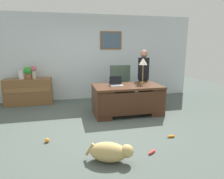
{
  "coord_description": "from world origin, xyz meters",
  "views": [
    {
      "loc": [
        -0.82,
        -4.09,
        1.71
      ],
      "look_at": [
        0.22,
        0.3,
        0.75
      ],
      "focal_mm": 32.59,
      "sensor_mm": 36.0,
      "label": 1
    }
  ],
  "objects_px": {
    "armchair": "(121,87)",
    "vase_empty": "(21,75)",
    "laptop": "(116,83)",
    "desk_lamp": "(143,63)",
    "dog_toy_bone": "(171,136)",
    "dog_lying": "(110,152)",
    "vase_with_flowers": "(34,71)",
    "dog_toy_plush": "(152,152)",
    "person_standing": "(143,77)",
    "dog_toy_ball": "(47,140)",
    "potted_plant": "(28,72)",
    "desk": "(127,99)",
    "credenza": "(29,91)"
  },
  "relations": [
    {
      "from": "armchair",
      "to": "vase_empty",
      "type": "bearing_deg",
      "value": 167.96
    },
    {
      "from": "laptop",
      "to": "desk_lamp",
      "type": "distance_m",
      "value": 0.92
    },
    {
      "from": "desk_lamp",
      "to": "vase_empty",
      "type": "height_order",
      "value": "desk_lamp"
    },
    {
      "from": "dog_toy_bone",
      "to": "dog_lying",
      "type": "bearing_deg",
      "value": -157.92
    },
    {
      "from": "vase_with_flowers",
      "to": "dog_toy_plush",
      "type": "height_order",
      "value": "vase_with_flowers"
    },
    {
      "from": "person_standing",
      "to": "dog_toy_ball",
      "type": "distance_m",
      "value": 3.29
    },
    {
      "from": "laptop",
      "to": "dog_toy_bone",
      "type": "height_order",
      "value": "laptop"
    },
    {
      "from": "laptop",
      "to": "potted_plant",
      "type": "xyz_separation_m",
      "value": [
        -2.29,
        1.47,
        0.17
      ]
    },
    {
      "from": "person_standing",
      "to": "laptop",
      "type": "bearing_deg",
      "value": -148.54
    },
    {
      "from": "person_standing",
      "to": "vase_empty",
      "type": "height_order",
      "value": "person_standing"
    },
    {
      "from": "person_standing",
      "to": "dog_toy_bone",
      "type": "height_order",
      "value": "person_standing"
    },
    {
      "from": "desk",
      "to": "potted_plant",
      "type": "xyz_separation_m",
      "value": [
        -2.58,
        1.53,
        0.57
      ]
    },
    {
      "from": "credenza",
      "to": "dog_toy_plush",
      "type": "height_order",
      "value": "credenza"
    },
    {
      "from": "person_standing",
      "to": "potted_plant",
      "type": "height_order",
      "value": "person_standing"
    },
    {
      "from": "potted_plant",
      "to": "desk",
      "type": "bearing_deg",
      "value": -30.79
    },
    {
      "from": "person_standing",
      "to": "dog_toy_ball",
      "type": "xyz_separation_m",
      "value": [
        -2.59,
        -1.87,
        -0.79
      ]
    },
    {
      "from": "dog_lying",
      "to": "potted_plant",
      "type": "bearing_deg",
      "value": 114.59
    },
    {
      "from": "credenza",
      "to": "vase_with_flowers",
      "type": "bearing_deg",
      "value": 0.44
    },
    {
      "from": "credenza",
      "to": "dog_toy_plush",
      "type": "xyz_separation_m",
      "value": [
        2.39,
        -3.54,
        -0.36
      ]
    },
    {
      "from": "desk",
      "to": "dog_toy_plush",
      "type": "xyz_separation_m",
      "value": [
        -0.21,
        -2.01,
        -0.38
      ]
    },
    {
      "from": "vase_with_flowers",
      "to": "dog_toy_bone",
      "type": "height_order",
      "value": "vase_with_flowers"
    },
    {
      "from": "vase_with_flowers",
      "to": "potted_plant",
      "type": "relative_size",
      "value": 1.05
    },
    {
      "from": "vase_with_flowers",
      "to": "dog_toy_bone",
      "type": "distance_m",
      "value": 4.29
    },
    {
      "from": "credenza",
      "to": "potted_plant",
      "type": "distance_m",
      "value": 0.58
    },
    {
      "from": "desk",
      "to": "dog_lying",
      "type": "height_order",
      "value": "desk"
    },
    {
      "from": "vase_empty",
      "to": "dog_toy_bone",
      "type": "height_order",
      "value": "vase_empty"
    },
    {
      "from": "desk",
      "to": "dog_toy_bone",
      "type": "xyz_separation_m",
      "value": [
        0.39,
        -1.55,
        -0.38
      ]
    },
    {
      "from": "vase_with_flowers",
      "to": "vase_empty",
      "type": "bearing_deg",
      "value": 180.0
    },
    {
      "from": "potted_plant",
      "to": "vase_empty",
      "type": "bearing_deg",
      "value": 180.0
    },
    {
      "from": "armchair",
      "to": "desk_lamp",
      "type": "xyz_separation_m",
      "value": [
        0.38,
        -0.71,
        0.77
      ]
    },
    {
      "from": "credenza",
      "to": "armchair",
      "type": "relative_size",
      "value": 1.16
    },
    {
      "from": "dog_lying",
      "to": "dog_toy_plush",
      "type": "bearing_deg",
      "value": 5.84
    },
    {
      "from": "desk",
      "to": "dog_lying",
      "type": "relative_size",
      "value": 2.43
    },
    {
      "from": "desk",
      "to": "vase_empty",
      "type": "bearing_deg",
      "value": 150.96
    },
    {
      "from": "person_standing",
      "to": "dog_toy_bone",
      "type": "bearing_deg",
      "value": -97.46
    },
    {
      "from": "potted_plant",
      "to": "desk_lamp",
      "type": "bearing_deg",
      "value": -23.33
    },
    {
      "from": "desk",
      "to": "vase_with_flowers",
      "type": "relative_size",
      "value": 4.54
    },
    {
      "from": "vase_with_flowers",
      "to": "dog_lying",
      "type": "bearing_deg",
      "value": -67.47
    },
    {
      "from": "person_standing",
      "to": "vase_empty",
      "type": "relative_size",
      "value": 6.45
    },
    {
      "from": "potted_plant",
      "to": "dog_toy_plush",
      "type": "distance_m",
      "value": 4.36
    },
    {
      "from": "armchair",
      "to": "desk_lamp",
      "type": "height_order",
      "value": "desk_lamp"
    },
    {
      "from": "potted_plant",
      "to": "dog_toy_ball",
      "type": "distance_m",
      "value": 2.97
    },
    {
      "from": "desk",
      "to": "dog_lying",
      "type": "xyz_separation_m",
      "value": [
        -0.92,
        -2.08,
        -0.25
      ]
    },
    {
      "from": "dog_toy_ball",
      "to": "armchair",
      "type": "bearing_deg",
      "value": 46.74
    },
    {
      "from": "desk_lamp",
      "to": "laptop",
      "type": "bearing_deg",
      "value": -169.3
    },
    {
      "from": "desk",
      "to": "armchair",
      "type": "relative_size",
      "value": 1.49
    },
    {
      "from": "laptop",
      "to": "dog_toy_plush",
      "type": "bearing_deg",
      "value": -87.92
    },
    {
      "from": "person_standing",
      "to": "dog_lying",
      "type": "xyz_separation_m",
      "value": [
        -1.6,
        -2.74,
        -0.67
      ]
    },
    {
      "from": "armchair",
      "to": "desk_lamp",
      "type": "bearing_deg",
      "value": -61.64
    },
    {
      "from": "person_standing",
      "to": "desk_lamp",
      "type": "height_order",
      "value": "person_standing"
    }
  ]
}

